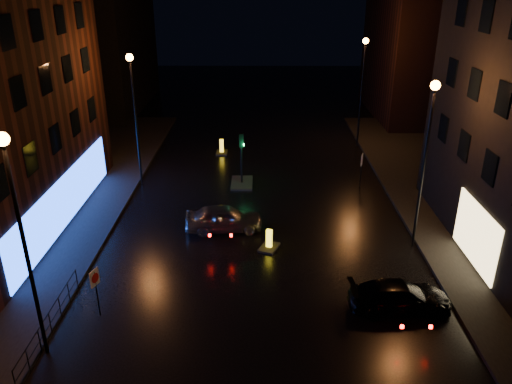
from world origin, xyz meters
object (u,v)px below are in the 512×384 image
at_px(silver_hatchback, 224,218).
at_px(road_sign_left, 95,282).
at_px(traffic_signal, 242,177).
at_px(road_sign_right, 362,162).
at_px(dark_sedan, 400,296).
at_px(bollard_far, 222,150).
at_px(bollard_near, 269,244).

relative_size(silver_hatchback, road_sign_left, 1.93).
bearing_deg(silver_hatchback, traffic_signal, -11.47).
relative_size(road_sign_left, road_sign_right, 0.96).
distance_m(silver_hatchback, dark_sedan, 10.31).
bearing_deg(silver_hatchback, road_sign_left, 143.48).
height_order(silver_hatchback, road_sign_left, road_sign_left).
bearing_deg(dark_sedan, silver_hatchback, 44.81).
height_order(traffic_signal, bollard_far, traffic_signal).
xyz_separation_m(silver_hatchback, bollard_near, (2.40, -1.98, -0.47)).
bearing_deg(bollard_near, road_sign_right, 75.72).
bearing_deg(bollard_near, dark_sedan, -20.40).
height_order(dark_sedan, bollard_near, dark_sedan).
bearing_deg(road_sign_left, bollard_far, 99.96).
xyz_separation_m(dark_sedan, bollard_near, (-5.27, 4.91, -0.38)).
relative_size(traffic_signal, dark_sedan, 0.82).
distance_m(road_sign_left, road_sign_right, 18.72).
bearing_deg(road_sign_left, silver_hatchback, 78.40).
relative_size(dark_sedan, road_sign_left, 1.97).
relative_size(bollard_near, road_sign_left, 0.67).
relative_size(dark_sedan, bollard_near, 2.96).
xyz_separation_m(bollard_near, bollard_far, (-3.41, 14.52, 0.01)).
bearing_deg(road_sign_right, bollard_far, -14.98).
relative_size(silver_hatchback, bollard_near, 2.90).
xyz_separation_m(dark_sedan, road_sign_left, (-12.23, -0.51, 0.99)).
height_order(silver_hatchback, bollard_far, silver_hatchback).
bearing_deg(traffic_signal, road_sign_left, -110.97).
relative_size(traffic_signal, silver_hatchback, 0.84).
xyz_separation_m(dark_sedan, road_sign_right, (0.77, 12.97, 1.05)).
bearing_deg(road_sign_left, bollard_near, 57.97).
height_order(bollard_near, road_sign_right, road_sign_right).
relative_size(silver_hatchback, road_sign_right, 1.86).
distance_m(bollard_far, road_sign_left, 20.30).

